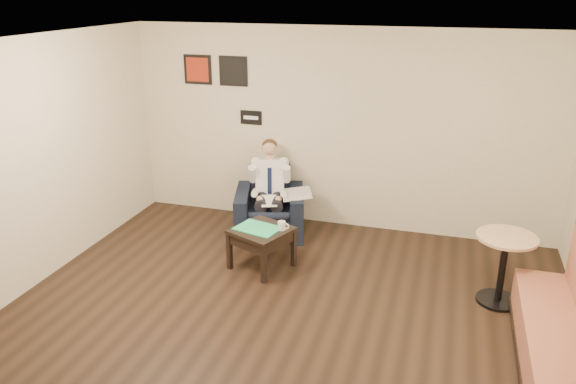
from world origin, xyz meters
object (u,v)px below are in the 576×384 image
(seated_man, at_px, (269,194))
(banquette, at_px, (570,322))
(side_table, at_px, (262,248))
(green_folder, at_px, (258,228))
(smartphone, at_px, (275,225))
(cafe_table, at_px, (502,269))
(armchair, at_px, (270,202))
(coffee_mug, at_px, (282,226))

(seated_man, bearing_deg, banquette, -50.36)
(seated_man, bearing_deg, side_table, -93.86)
(seated_man, bearing_deg, green_folder, -96.39)
(smartphone, height_order, cafe_table, cafe_table)
(armchair, relative_size, banquette, 0.35)
(green_folder, distance_m, cafe_table, 2.82)
(smartphone, bearing_deg, side_table, -97.35)
(green_folder, bearing_deg, seated_man, 100.04)
(armchair, xyz_separation_m, seated_man, (0.03, -0.11, 0.17))
(side_table, bearing_deg, cafe_table, -0.43)
(armchair, xyz_separation_m, smartphone, (0.36, -0.88, 0.07))
(banquette, bearing_deg, armchair, 145.04)
(seated_man, height_order, cafe_table, seated_man)
(green_folder, height_order, smartphone, green_folder)
(side_table, distance_m, coffee_mug, 0.40)
(green_folder, bearing_deg, armchair, 100.75)
(coffee_mug, distance_m, cafe_table, 2.54)
(side_table, height_order, green_folder, green_folder)
(green_folder, distance_m, smartphone, 0.23)
(side_table, bearing_deg, coffee_mug, 11.20)
(armchair, xyz_separation_m, green_folder, (0.20, -1.04, 0.07))
(green_folder, relative_size, cafe_table, 0.65)
(seated_man, relative_size, coffee_mug, 11.36)
(smartphone, relative_size, banquette, 0.06)
(seated_man, bearing_deg, cafe_table, -33.87)
(seated_man, bearing_deg, armchair, 90.00)
(side_table, height_order, coffee_mug, coffee_mug)
(side_table, distance_m, cafe_table, 2.78)
(smartphone, bearing_deg, armchair, 144.75)
(cafe_table, bearing_deg, green_folder, 179.74)
(banquette, bearing_deg, seated_man, 146.07)
(side_table, height_order, banquette, banquette)
(seated_man, bearing_deg, smartphone, -83.35)
(smartphone, xyz_separation_m, cafe_table, (2.65, -0.17, -0.12))
(banquette, xyz_separation_m, cafe_table, (-0.43, 1.35, -0.28))
(coffee_mug, bearing_deg, seated_man, 117.29)
(green_folder, height_order, banquette, banquette)
(green_folder, bearing_deg, coffee_mug, 11.20)
(armchair, distance_m, banquette, 4.20)
(coffee_mug, relative_size, smartphone, 0.68)
(cafe_table, bearing_deg, armchair, 160.80)
(side_table, relative_size, cafe_table, 0.79)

